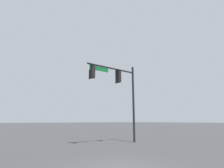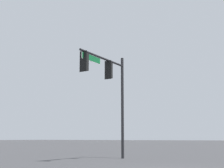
{
  "view_description": "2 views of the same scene",
  "coord_description": "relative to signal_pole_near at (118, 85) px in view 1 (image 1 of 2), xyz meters",
  "views": [
    {
      "loc": [
        5.01,
        6.24,
        1.95
      ],
      "look_at": [
        -5.38,
        -8.11,
        5.7
      ],
      "focal_mm": 28.0,
      "sensor_mm": 36.0,
      "label": 1
    },
    {
      "loc": [
        12.99,
        4.84,
        1.41
      ],
      "look_at": [
        -2.62,
        -4.74,
        4.6
      ],
      "focal_mm": 50.0,
      "sensor_mm": 36.0,
      "label": 2
    }
  ],
  "objects": [
    {
      "name": "signal_pole_near",
      "position": [
        0.0,
        0.0,
        0.0
      ],
      "size": [
        5.28,
        0.53,
        7.33
      ],
      "color": "black",
      "rests_on": "ground_plane"
    },
    {
      "name": "ground_plane",
      "position": [
        4.79,
        6.36,
        -5.23
      ],
      "size": [
        400.0,
        400.0,
        0.0
      ],
      "primitive_type": "plane",
      "color": "#38383A"
    }
  ]
}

